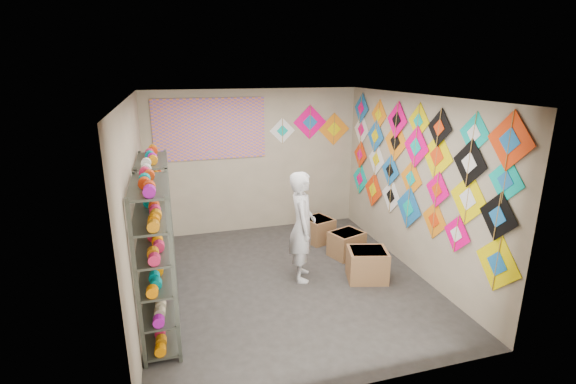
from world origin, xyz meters
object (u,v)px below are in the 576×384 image
object	(u,v)px
shelf_rack_front	(156,263)
shelf_rack_back	(158,223)
carton_b	(346,244)
shopkeeper	(302,226)
carton_c	(318,230)
carton_a	(367,265)

from	to	relation	value
shelf_rack_front	shelf_rack_back	distance (m)	1.30
shelf_rack_back	carton_b	bearing A→B (deg)	2.40
carton_b	shopkeeper	bearing A→B (deg)	-171.32
shelf_rack_front	carton_b	world-z (taller)	shelf_rack_front
shelf_rack_front	carton_b	xyz separation A→B (m)	(2.99, 1.43, -0.74)
shelf_rack_front	carton_b	size ratio (longest dim) A/B	3.65
carton_b	carton_c	bearing A→B (deg)	88.95
shopkeeper	carton_b	world-z (taller)	shopkeeper
shopkeeper	carton_a	bearing A→B (deg)	-95.18
shelf_rack_front	carton_c	size ratio (longest dim) A/B	3.81
shelf_rack_back	carton_b	xyz separation A→B (m)	(2.99, 0.13, -0.74)
shelf_rack_front	carton_b	bearing A→B (deg)	25.52
shelf_rack_back	carton_c	bearing A→B (deg)	17.31
shelf_rack_front	shelf_rack_back	bearing A→B (deg)	90.00
carton_b	carton_c	distance (m)	0.77
carton_c	carton_b	bearing A→B (deg)	-90.21
shelf_rack_front	shelf_rack_back	xyz separation A→B (m)	(0.00, 1.30, 0.00)
shelf_rack_front	shelf_rack_back	world-z (taller)	same
shelf_rack_back	carton_b	size ratio (longest dim) A/B	3.65
shelf_rack_back	carton_a	world-z (taller)	shelf_rack_back
shelf_rack_back	carton_c	xyz separation A→B (m)	(2.74, 0.85, -0.73)
shopkeeper	shelf_rack_front	bearing A→B (deg)	128.43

